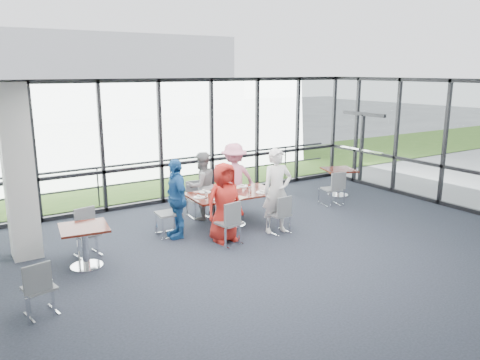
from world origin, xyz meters
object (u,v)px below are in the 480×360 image
side_table_right (339,174)px  chair_main_fl (198,200)px  main_table (233,198)px  diner_far_left (202,186)px  diner_near_right (277,191)px  chair_main_fr (229,195)px  chair_spare_r (332,189)px  structural_column (19,173)px  chair_main_nl (229,223)px  chair_main_nr (279,215)px  chair_spare_lb (87,234)px  diner_near_left (224,202)px  diner_end (176,198)px  diner_far_right (234,179)px  side_table_left (84,234)px  chair_main_end (168,213)px

side_table_right → chair_main_fl: bearing=175.2°
main_table → diner_far_left: bearing=117.0°
diner_near_right → chair_main_fr: 1.93m
chair_main_fl → chair_spare_r: bearing=169.2°
side_table_right → structural_column: bearing=-179.8°
structural_column → chair_main_nl: (3.49, -1.53, -1.16)m
main_table → chair_main_nr: size_ratio=2.48×
diner_near_right → chair_spare_lb: bearing=179.4°
diner_near_left → chair_spare_lb: (-2.57, 0.69, -0.38)m
diner_far_left → diner_end: bearing=33.2°
diner_near_right → diner_far_left: (-0.92, 1.66, -0.11)m
diner_far_left → chair_main_fl: diner_far_left is taller
diner_near_right → diner_far_right: size_ratio=1.05×
chair_main_nr → chair_main_fl: chair_main_fl is taller
side_table_left → chair_main_nl: size_ratio=1.01×
chair_main_end → chair_spare_r: (4.45, -0.18, -0.05)m
chair_main_nr → chair_main_fr: (-0.05, 1.97, 0.00)m
chair_main_nr → chair_main_fr: size_ratio=1.00×
diner_end → chair_main_fr: diner_end is taller
side_table_left → chair_main_nr: 3.97m
diner_far_left → diner_end: size_ratio=0.96×
diner_far_left → chair_main_fr: diner_far_left is taller
diner_far_right → side_table_left: bearing=23.7°
main_table → structural_column: bearing=175.7°
main_table → diner_far_left: diner_far_left is taller
chair_main_fl → chair_spare_lb: size_ratio=0.96×
side_table_right → chair_main_fl: (-4.19, 0.35, -0.21)m
chair_main_fl → chair_main_end: chair_main_end is taller
side_table_right → diner_near_right: size_ratio=0.57×
main_table → chair_main_nl: size_ratio=2.27×
chair_spare_r → chair_spare_lb: bearing=-165.3°
side_table_right → chair_spare_lb: size_ratio=1.19×
chair_spare_lb → diner_end: bearing=170.1°
chair_main_fl → chair_spare_r: (3.34, -0.96, 0.02)m
chair_main_nr → chair_main_fr: bearing=88.3°
chair_main_fl → chair_spare_lb: 3.01m
side_table_left → chair_main_fr: bearing=21.8°
side_table_right → chair_spare_r: chair_spare_r is taller
diner_far_left → chair_spare_r: (3.31, -0.82, -0.36)m
structural_column → chair_spare_lb: size_ratio=3.71×
structural_column → chair_main_fr: 4.86m
chair_main_fr → chair_main_end: bearing=26.1°
chair_main_fl → chair_spare_r: size_ratio=0.96×
chair_main_nl → chair_spare_lb: (-2.53, 0.92, -0.01)m
side_table_right → diner_far_left: (-4.16, 0.21, 0.16)m
chair_main_nl → side_table_right: bearing=8.6°
structural_column → diner_end: (2.82, -0.55, -0.77)m
structural_column → chair_spare_r: (7.14, -0.58, -1.17)m
diner_end → chair_main_end: 0.39m
side_table_right → diner_far_left: bearing=177.1°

